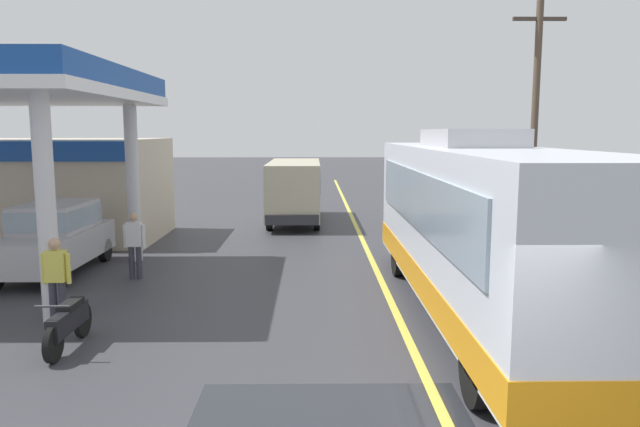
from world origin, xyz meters
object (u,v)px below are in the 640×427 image
object	(u,v)px
car_at_pump	(55,234)
minibus_opposing_lane	(295,186)
pedestrian_near_pump	(56,276)
motorcycle_parked_forecourt	(69,323)
coach_bus_main	(481,230)
pedestrian_by_shop	(135,242)

from	to	relation	value
car_at_pump	minibus_opposing_lane	xyz separation A→B (m)	(5.90, 8.61, 0.46)
car_at_pump	pedestrian_near_pump	xyz separation A→B (m)	(1.78, -4.08, -0.08)
minibus_opposing_lane	motorcycle_parked_forecourt	xyz separation A→B (m)	(-3.38, -13.99, -1.03)
car_at_pump	minibus_opposing_lane	world-z (taller)	minibus_opposing_lane
coach_bus_main	pedestrian_by_shop	distance (m)	8.34
coach_bus_main	car_at_pump	distance (m)	10.62
coach_bus_main	minibus_opposing_lane	distance (m)	12.94
motorcycle_parked_forecourt	pedestrian_near_pump	distance (m)	1.58
coach_bus_main	pedestrian_near_pump	xyz separation A→B (m)	(-8.15, -0.39, -0.79)
coach_bus_main	minibus_opposing_lane	world-z (taller)	coach_bus_main
car_at_pump	motorcycle_parked_forecourt	distance (m)	5.97
coach_bus_main	car_at_pump	size ratio (longest dim) A/B	2.63
minibus_opposing_lane	motorcycle_parked_forecourt	world-z (taller)	minibus_opposing_lane
minibus_opposing_lane	car_at_pump	bearing A→B (deg)	-124.44
car_at_pump	motorcycle_parked_forecourt	world-z (taller)	car_at_pump
minibus_opposing_lane	pedestrian_by_shop	distance (m)	9.94
motorcycle_parked_forecourt	pedestrian_by_shop	size ratio (longest dim) A/B	1.08
coach_bus_main	pedestrian_by_shop	bearing A→B (deg)	158.26
minibus_opposing_lane	motorcycle_parked_forecourt	distance (m)	14.43
pedestrian_near_pump	minibus_opposing_lane	bearing A→B (deg)	72.01
motorcycle_parked_forecourt	minibus_opposing_lane	bearing A→B (deg)	76.42
pedestrian_by_shop	minibus_opposing_lane	bearing A→B (deg)	68.22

